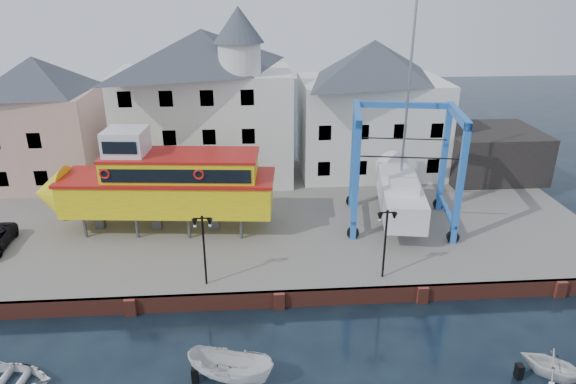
{
  "coord_description": "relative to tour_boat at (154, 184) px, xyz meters",
  "views": [
    {
      "loc": [
        -1.24,
        -23.61,
        16.76
      ],
      "look_at": [
        1.0,
        7.0,
        4.0
      ],
      "focal_mm": 32.0,
      "sensor_mm": 36.0,
      "label": 1
    }
  ],
  "objects": [
    {
      "name": "motorboat_a",
      "position": [
        5.31,
        -13.72,
        -4.29
      ],
      "size": [
        4.38,
        2.85,
        1.58
      ],
      "primitive_type": "imported",
      "rotation": [
        0.0,
        0.0,
        1.22
      ],
      "color": "white",
      "rests_on": "ground"
    },
    {
      "name": "building_pink",
      "position": [
        -10.21,
        9.58,
        1.86
      ],
      "size": [
        8.0,
        7.0,
        10.3
      ],
      "color": "#D09B90",
      "rests_on": "hardstanding"
    },
    {
      "name": "hardstanding",
      "position": [
        7.79,
        2.59,
        -3.79
      ],
      "size": [
        44.0,
        22.0,
        1.0
      ],
      "primitive_type": "cube",
      "color": "slate",
      "rests_on": "ground"
    },
    {
      "name": "quay_wall",
      "position": [
        7.79,
        -8.31,
        -3.79
      ],
      "size": [
        44.0,
        0.47,
        1.0
      ],
      "color": "brown",
      "rests_on": "ground"
    },
    {
      "name": "ground",
      "position": [
        7.79,
        -8.41,
        -4.29
      ],
      "size": [
        140.0,
        140.0,
        0.0
      ],
      "primitive_type": "plane",
      "color": "black",
      "rests_on": "ground"
    },
    {
      "name": "tour_boat",
      "position": [
        0.0,
        0.0,
        0.0
      ],
      "size": [
        16.28,
        5.24,
        6.97
      ],
      "rotation": [
        0.0,
        0.0,
        -0.09
      ],
      "color": "#59595E",
      "rests_on": "hardstanding"
    },
    {
      "name": "building_white_main",
      "position": [
        2.92,
        9.98,
        3.06
      ],
      "size": [
        14.0,
        8.3,
        14.0
      ],
      "color": "white",
      "rests_on": "hardstanding"
    },
    {
      "name": "motorboat_d",
      "position": [
        -4.64,
        -13.27,
        -4.29
      ],
      "size": [
        4.28,
        3.3,
        0.82
      ],
      "primitive_type": "imported",
      "rotation": [
        0.0,
        0.0,
        1.45
      ],
      "color": "white",
      "rests_on": "ground"
    },
    {
      "name": "travel_lift",
      "position": [
        16.74,
        0.58,
        -0.72
      ],
      "size": [
        8.02,
        10.5,
        15.43
      ],
      "rotation": [
        0.0,
        0.0,
        -0.17
      ],
      "color": "blue",
      "rests_on": "hardstanding"
    },
    {
      "name": "lamp_post_left",
      "position": [
        3.79,
        -7.21,
        -0.11
      ],
      "size": [
        1.12,
        0.32,
        4.2
      ],
      "color": "black",
      "rests_on": "hardstanding"
    },
    {
      "name": "building_white_right",
      "position": [
        16.79,
        10.58,
        2.31
      ],
      "size": [
        12.0,
        8.0,
        11.2
      ],
      "color": "white",
      "rests_on": "hardstanding"
    },
    {
      "name": "shed_dark",
      "position": [
        26.79,
        8.59,
        -1.29
      ],
      "size": [
        8.0,
        7.0,
        4.0
      ],
      "primitive_type": "cube",
      "color": "black",
      "rests_on": "hardstanding"
    },
    {
      "name": "motorboat_c",
      "position": [
        19.9,
        -14.57,
        -4.29
      ],
      "size": [
        3.81,
        3.74,
        1.52
      ],
      "primitive_type": "imported",
      "rotation": [
        0.0,
        0.0,
        0.9
      ],
      "color": "white",
      "rests_on": "ground"
    },
    {
      "name": "lamp_post_right",
      "position": [
        13.79,
        -7.21,
        -0.11
      ],
      "size": [
        1.12,
        0.32,
        4.2
      ],
      "color": "black",
      "rests_on": "hardstanding"
    }
  ]
}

